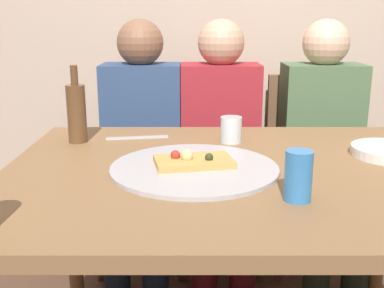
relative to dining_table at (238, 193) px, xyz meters
name	(u,v)px	position (x,y,z in m)	size (l,w,h in m)	color
dining_table	(238,193)	(0.00, 0.00, 0.00)	(1.37, 1.03, 0.76)	olive
pizza_tray	(192,168)	(-0.13, -0.02, 0.08)	(0.48, 0.48, 0.01)	#ADADB2
pizza_slice_last	(191,161)	(-0.14, -0.01, 0.10)	(0.24, 0.17, 0.05)	tan
wine_bottle	(74,112)	(-0.54, 0.29, 0.18)	(0.06, 0.06, 0.27)	brown
tumbler_far	(229,130)	(-0.01, 0.28, 0.12)	(0.07, 0.07, 0.09)	silver
soda_can	(296,176)	(0.11, -0.25, 0.14)	(0.07, 0.07, 0.12)	#337AC1
table_knife	(135,138)	(-0.34, 0.34, 0.08)	(0.22, 0.02, 0.01)	#B7B7BC
chair_left	(142,157)	(-0.37, 0.92, -0.16)	(0.44, 0.44, 0.90)	brown
chair_middle	(216,157)	(-0.01, 0.92, -0.16)	(0.44, 0.44, 0.90)	brown
chair_right	(312,157)	(0.46, 0.92, -0.16)	(0.44, 0.44, 0.90)	brown
guest_in_sweater	(138,139)	(-0.37, 0.77, -0.04)	(0.36, 0.56, 1.17)	navy
guest_in_beanie	(219,139)	(-0.01, 0.77, -0.04)	(0.36, 0.56, 1.17)	maroon
guest_by_wall	(322,139)	(0.46, 0.77, -0.04)	(0.36, 0.56, 1.17)	#4C6B47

